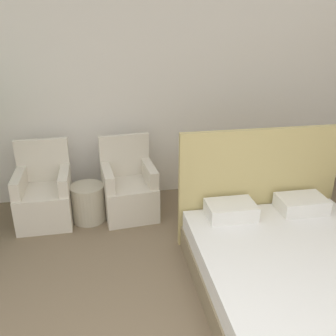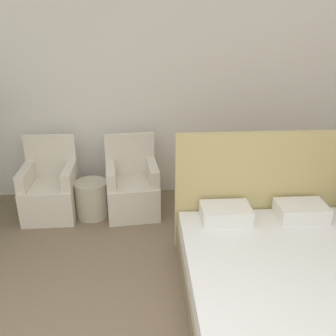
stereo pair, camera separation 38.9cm
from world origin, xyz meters
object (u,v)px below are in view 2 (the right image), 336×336
object	(u,v)px
bed	(287,280)
armchair_near_window_left	(51,193)
armchair_near_window_right	(132,190)
side_table	(92,199)

from	to	relation	value
bed	armchair_near_window_left	world-z (taller)	bed
bed	armchair_near_window_right	bearing A→B (deg)	127.89
armchair_near_window_right	side_table	size ratio (longest dim) A/B	2.13
bed	side_table	distance (m)	2.33
bed	side_table	bearing A→B (deg)	137.82
bed	side_table	size ratio (longest dim) A/B	4.79
bed	armchair_near_window_left	xyz separation A→B (m)	(-2.19, 1.61, 0.04)
armchair_near_window_right	side_table	bearing A→B (deg)	-179.36
side_table	armchair_near_window_left	bearing A→B (deg)	173.80
armchair_near_window_right	bed	bearing A→B (deg)	-57.70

